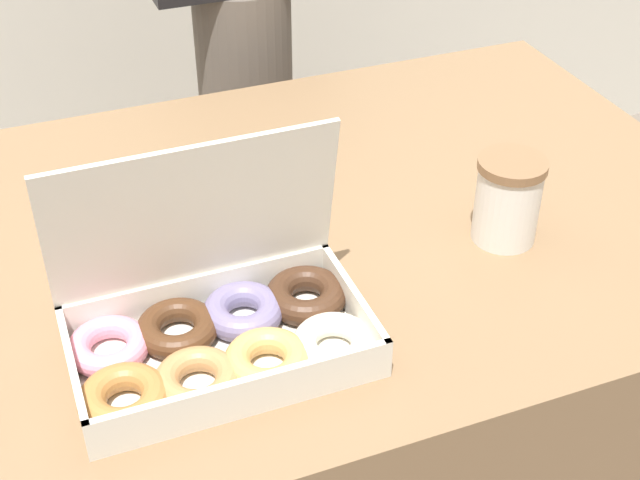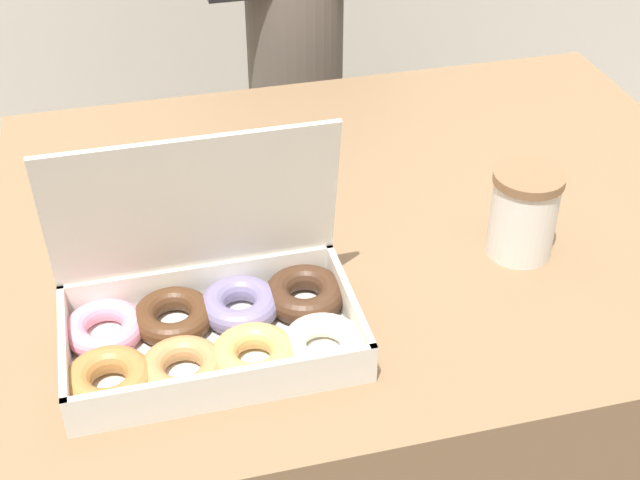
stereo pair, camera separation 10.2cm
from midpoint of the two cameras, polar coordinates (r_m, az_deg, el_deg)
table at (r=1.49m, az=5.23°, el=-10.41°), size 1.04×0.83×0.76m
donut_box at (r=1.00m, az=-4.04°, el=-5.30°), size 0.36×0.22×0.24m
coffee_cup at (r=1.16m, az=15.37°, el=1.60°), size 0.09×0.09×0.12m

